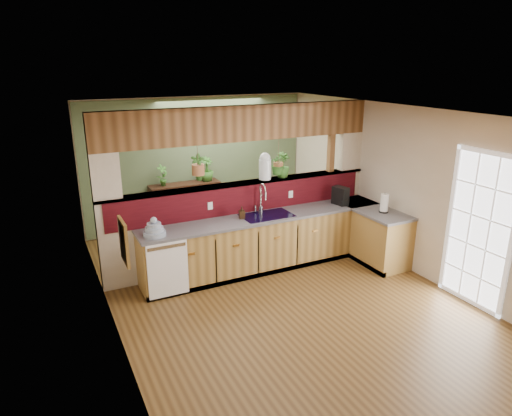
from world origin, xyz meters
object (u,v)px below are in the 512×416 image
soap_dispenser (242,213)px  coffee_maker (341,197)px  glass_jar (265,166)px  dish_stack (154,230)px  faucet (262,197)px  paper_towel (384,203)px  shelving_console (186,206)px

soap_dispenser → coffee_maker: bearing=-2.6°
glass_jar → dish_stack: bearing=-166.9°
coffee_maker → glass_jar: 1.43m
faucet → soap_dispenser: (-0.40, -0.11, -0.17)m
soap_dispenser → faucet: bearing=15.7°
faucet → glass_jar: (0.17, 0.22, 0.44)m
faucet → paper_towel: (1.80, -0.85, -0.12)m
paper_towel → coffee_maker: bearing=119.9°
faucet → glass_jar: size_ratio=1.12×
soap_dispenser → coffee_maker: size_ratio=0.63×
coffee_maker → glass_jar: (-1.24, 0.42, 0.57)m
coffee_maker → paper_towel: paper_towel is taller
dish_stack → paper_towel: (3.61, -0.61, 0.06)m
faucet → soap_dispenser: size_ratio=2.58×
faucet → dish_stack: bearing=-172.5°
dish_stack → faucet: bearing=7.5°
soap_dispenser → shelving_console: (-0.21, 2.24, -0.50)m
dish_stack → paper_towel: paper_towel is taller
soap_dispenser → paper_towel: 2.32m
dish_stack → glass_jar: size_ratio=0.72×
faucet → coffee_maker: faucet is taller
dish_stack → soap_dispenser: (1.41, 0.13, 0.01)m
soap_dispenser → shelving_console: size_ratio=0.14×
paper_towel → shelving_console: (-2.41, 2.97, -0.55)m
faucet → shelving_console: size_ratio=0.36×
faucet → soap_dispenser: bearing=-164.3°
soap_dispenser → paper_towel: paper_towel is taller
soap_dispenser → shelving_console: bearing=95.3°
shelving_console → faucet: bearing=-74.2°
faucet → paper_towel: size_ratio=1.51×
soap_dispenser → coffee_maker: (1.82, -0.08, 0.04)m
coffee_maker → paper_towel: (0.38, -0.66, 0.01)m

